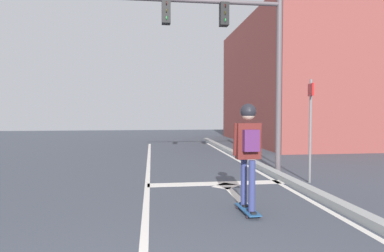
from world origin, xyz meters
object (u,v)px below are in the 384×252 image
at_px(skater, 248,141).
at_px(traffic_signal_mast, 235,42).
at_px(skateboard, 248,210).
at_px(street_sign_post, 310,116).

relative_size(skater, traffic_signal_mast, 0.34).
height_order(skateboard, street_sign_post, street_sign_post).
height_order(skater, traffic_signal_mast, traffic_signal_mast).
bearing_deg(street_sign_post, skater, -135.56).
bearing_deg(skateboard, traffic_signal_mast, 78.80).
bearing_deg(skateboard, street_sign_post, 44.25).
xyz_separation_m(skateboard, street_sign_post, (2.23, 2.17, 1.57)).
distance_m(skater, street_sign_post, 3.14).
xyz_separation_m(skater, street_sign_post, (2.23, 2.18, 0.40)).
bearing_deg(traffic_signal_mast, skater, -101.15).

